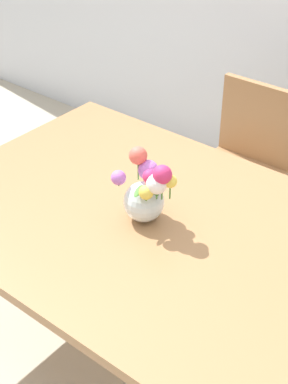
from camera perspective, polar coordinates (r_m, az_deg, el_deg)
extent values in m
plane|color=#B7AD99|center=(2.68, 0.18, -15.34)|extent=(12.00, 12.00, 0.00)
cube|color=#9E7047|center=(2.17, 0.22, -2.88)|extent=(1.70, 1.19, 0.04)
cylinder|color=#9E7047|center=(3.12, -4.96, 1.57)|extent=(0.07, 0.07, 0.71)
cube|color=#9E7047|center=(2.96, 9.01, 1.63)|extent=(0.42, 0.42, 0.04)
cylinder|color=#9E7047|center=(2.90, 9.78, -5.05)|extent=(0.04, 0.04, 0.44)
cylinder|color=#9E7047|center=(3.05, 3.97, -2.40)|extent=(0.04, 0.04, 0.44)
cylinder|color=#9E7047|center=(3.16, 13.10, -1.75)|extent=(0.04, 0.04, 0.44)
cylinder|color=#9E7047|center=(3.30, 7.61, 0.55)|extent=(0.04, 0.04, 0.44)
cube|color=#9E7047|center=(3.00, 11.32, 6.84)|extent=(0.42, 0.04, 0.42)
sphere|color=silver|center=(2.10, 0.00, -0.98)|extent=(0.15, 0.15, 0.15)
sphere|color=#B266C6|center=(2.08, 0.43, 2.21)|extent=(0.08, 0.08, 0.08)
cylinder|color=#478438|center=(2.10, 0.42, 1.59)|extent=(0.01, 0.01, 0.05)
sphere|color=#EFD14C|center=(1.99, 2.60, 1.05)|extent=(0.05, 0.05, 0.05)
cylinder|color=#478438|center=(2.01, 2.58, 0.17)|extent=(0.01, 0.01, 0.07)
sphere|color=white|center=(1.99, 1.29, 0.83)|extent=(0.08, 0.08, 0.08)
cylinder|color=#478438|center=(2.01, 1.28, 0.07)|extent=(0.01, 0.01, 0.06)
sphere|color=#EFD14C|center=(2.00, 0.21, -0.04)|extent=(0.05, 0.05, 0.05)
cylinder|color=#478438|center=(2.01, 0.21, -0.46)|extent=(0.01, 0.01, 0.03)
sphere|color=#E55B4C|center=(2.07, -0.59, 3.66)|extent=(0.07, 0.07, 0.07)
cylinder|color=#478438|center=(2.10, -0.58, 2.45)|extent=(0.01, 0.01, 0.10)
sphere|color=#D12D66|center=(2.00, 0.58, 1.54)|extent=(0.05, 0.05, 0.05)
cylinder|color=#478438|center=(2.02, 0.57, 0.62)|extent=(0.01, 0.01, 0.08)
sphere|color=#EA9EBC|center=(2.03, 0.66, 1.04)|extent=(0.05, 0.05, 0.05)
cylinder|color=#478438|center=(2.04, 0.66, 0.47)|extent=(0.01, 0.01, 0.05)
sphere|color=#B266C6|center=(2.08, -2.56, 1.44)|extent=(0.06, 0.06, 0.06)
cylinder|color=#478438|center=(2.09, -2.55, 1.04)|extent=(0.01, 0.01, 0.04)
sphere|color=#D12D66|center=(1.97, 1.84, 1.75)|extent=(0.07, 0.07, 0.07)
cylinder|color=#478438|center=(2.00, 1.81, 0.50)|extent=(0.01, 0.01, 0.10)
sphere|color=#EA9EBC|center=(2.05, 1.92, 1.07)|extent=(0.05, 0.05, 0.05)
cylinder|color=#478438|center=(2.06, 1.91, 0.63)|extent=(0.01, 0.01, 0.04)
ellipsoid|color=#478438|center=(2.01, 0.89, 0.26)|extent=(0.07, 0.04, 0.03)
ellipsoid|color=#478438|center=(2.03, 1.40, 0.98)|extent=(0.07, 0.04, 0.02)
ellipsoid|color=#478438|center=(2.02, -0.54, 0.11)|extent=(0.04, 0.07, 0.02)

